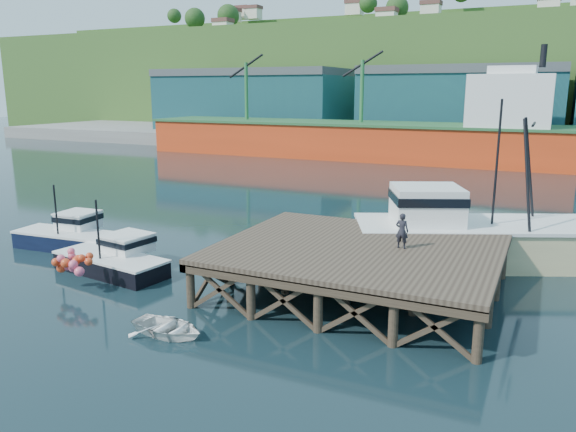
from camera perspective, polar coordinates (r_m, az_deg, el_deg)
The scene contains 12 objects.
ground at distance 27.69m, azimuth -3.87°, elevation -5.99°, with size 300.00×300.00×0.00m, color black.
wharf at distance 24.84m, azimuth 7.04°, elevation -3.58°, with size 12.00×10.00×2.62m.
far_quay at distance 94.09m, azimuth 17.41°, elevation 7.40°, with size 160.00×40.00×2.00m, color gray.
warehouse_left at distance 100.07m, azimuth -3.44°, elevation 11.39°, with size 32.00×16.00×9.00m, color #195252.
warehouse_mid at distance 88.84m, azimuth 17.18°, elevation 10.69°, with size 28.00×16.00×9.00m, color #195252.
cargo_ship at distance 74.22m, azimuth 8.53°, elevation 8.33°, with size 55.50×10.00×13.75m.
hillside at distance 123.57m, azimuth 19.75°, elevation 13.04°, with size 220.00×50.00×22.00m, color #2D511E.
boat_navy at distance 34.50m, azimuth -21.31°, elevation -1.75°, with size 6.17×3.45×3.77m.
boat_black at distance 29.19m, azimuth -17.18°, elevation -4.12°, with size 6.41×5.33×3.80m.
trawler at distance 30.69m, azimuth 18.37°, elevation -1.38°, with size 13.33×9.20×8.43m.
dinghy at distance 21.58m, azimuth -12.11°, elevation -10.99°, with size 2.10×2.95×0.61m, color white.
dockworker at distance 24.78m, azimuth 11.50°, elevation -1.48°, with size 0.57×0.37×1.56m, color black.
Camera 1 is at (12.81, -22.88, 8.90)m, focal length 35.00 mm.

